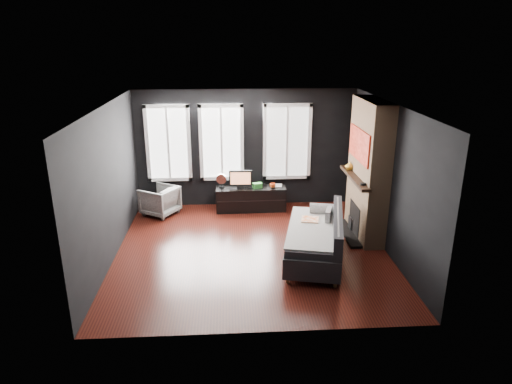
{
  "coord_description": "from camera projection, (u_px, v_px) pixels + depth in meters",
  "views": [
    {
      "loc": [
        -0.41,
        -7.72,
        3.83
      ],
      "look_at": [
        0.1,
        0.3,
        1.05
      ],
      "focal_mm": 32.0,
      "sensor_mm": 36.0,
      "label": 1
    }
  ],
  "objects": [
    {
      "name": "book",
      "position": [
        275.0,
        181.0,
        10.42
      ],
      "size": [
        0.17,
        0.05,
        0.23
      ],
      "primitive_type": "imported",
      "rotation": [
        0.0,
        0.0,
        -0.16
      ],
      "color": "beige",
      "rests_on": "media_console"
    },
    {
      "name": "monitor",
      "position": [
        240.0,
        178.0,
        10.24
      ],
      "size": [
        0.53,
        0.13,
        0.47
      ],
      "primitive_type": null,
      "rotation": [
        0.0,
        0.0,
        -0.04
      ],
      "color": "black",
      "rests_on": "media_console"
    },
    {
      "name": "stripe_pillow",
      "position": [
        328.0,
        218.0,
        8.36
      ],
      "size": [
        0.2,
        0.38,
        0.37
      ],
      "primitive_type": "cube",
      "rotation": [
        0.0,
        0.0,
        -0.33
      ],
      "color": "gray",
      "rests_on": "sofa"
    },
    {
      "name": "ceiling",
      "position": [
        251.0,
        105.0,
        7.67
      ],
      "size": [
        5.0,
        5.0,
        0.0
      ],
      "primitive_type": "plane",
      "color": "white",
      "rests_on": "ground"
    },
    {
      "name": "mantel_vase",
      "position": [
        350.0,
        166.0,
        9.24
      ],
      "size": [
        0.22,
        0.23,
        0.17
      ],
      "primitive_type": "imported",
      "rotation": [
        0.0,
        0.0,
        0.38
      ],
      "color": "yellow",
      "rests_on": "fireplace"
    },
    {
      "name": "armchair",
      "position": [
        160.0,
        199.0,
        10.16
      ],
      "size": [
        0.91,
        0.92,
        0.71
      ],
      "primitive_type": "imported",
      "rotation": [
        0.0,
        0.0,
        -2.13
      ],
      "color": "silver",
      "rests_on": "floor"
    },
    {
      "name": "sofa",
      "position": [
        315.0,
        236.0,
        8.1
      ],
      "size": [
        1.46,
        2.24,
        0.89
      ],
      "primitive_type": null,
      "rotation": [
        0.0,
        0.0,
        -0.22
      ],
      "color": "black",
      "rests_on": "floor"
    },
    {
      "name": "desk_fan",
      "position": [
        221.0,
        181.0,
        10.29
      ],
      "size": [
        0.27,
        0.27,
        0.33
      ],
      "primitive_type": null,
      "rotation": [
        0.0,
        0.0,
        -0.19
      ],
      "color": "gray",
      "rests_on": "media_console"
    },
    {
      "name": "windows",
      "position": [
        225.0,
        104.0,
        10.07
      ],
      "size": [
        4.0,
        0.16,
        1.76
      ],
      "primitive_type": null,
      "color": "white",
      "rests_on": "wall_back"
    },
    {
      "name": "floor",
      "position": [
        252.0,
        250.0,
        8.56
      ],
      "size": [
        5.0,
        5.0,
        0.0
      ],
      "primitive_type": "plane",
      "color": "black",
      "rests_on": "ground"
    },
    {
      "name": "fireplace",
      "position": [
        368.0,
        170.0,
        8.82
      ],
      "size": [
        0.7,
        1.62,
        2.7
      ],
      "primitive_type": null,
      "color": "#93724C",
      "rests_on": "floor"
    },
    {
      "name": "media_console",
      "position": [
        251.0,
        198.0,
        10.45
      ],
      "size": [
        1.59,
        0.52,
        0.54
      ],
      "primitive_type": null,
      "rotation": [
        0.0,
        0.0,
        0.02
      ],
      "color": "black",
      "rests_on": "floor"
    },
    {
      "name": "wall_left",
      "position": [
        109.0,
        184.0,
        7.97
      ],
      "size": [
        0.02,
        5.0,
        2.7
      ],
      "primitive_type": "cube",
      "color": "black",
      "rests_on": "ground"
    },
    {
      "name": "storage_box",
      "position": [
        257.0,
        185.0,
        10.32
      ],
      "size": [
        0.23,
        0.18,
        0.11
      ],
      "primitive_type": "cube",
      "rotation": [
        0.0,
        0.0,
        0.27
      ],
      "color": "#2B7B2D",
      "rests_on": "media_console"
    },
    {
      "name": "mantel_clock",
      "position": [
        363.0,
        184.0,
        8.32
      ],
      "size": [
        0.12,
        0.12,
        0.04
      ],
      "primitive_type": "cylinder",
      "rotation": [
        0.0,
        0.0,
        -0.07
      ],
      "color": "black",
      "rests_on": "fireplace"
    },
    {
      "name": "mug",
      "position": [
        273.0,
        185.0,
        10.31
      ],
      "size": [
        0.15,
        0.12,
        0.13
      ],
      "primitive_type": "imported",
      "rotation": [
        0.0,
        0.0,
        -0.15
      ],
      "color": "#C94A19",
      "rests_on": "media_console"
    },
    {
      "name": "wall_back",
      "position": [
        246.0,
        149.0,
        10.47
      ],
      "size": [
        5.0,
        0.02,
        2.7
      ],
      "primitive_type": "cube",
      "color": "black",
      "rests_on": "ground"
    },
    {
      "name": "wall_right",
      "position": [
        389.0,
        179.0,
        8.26
      ],
      "size": [
        0.02,
        5.0,
        2.7
      ],
      "primitive_type": "cube",
      "color": "black",
      "rests_on": "ground"
    }
  ]
}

